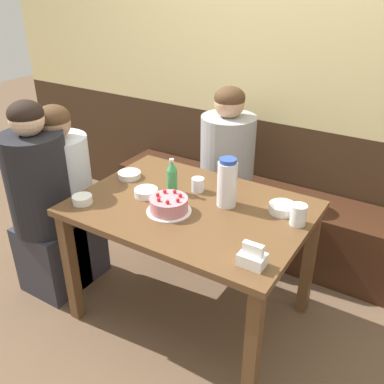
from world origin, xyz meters
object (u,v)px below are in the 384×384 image
glass_tumbler_short (298,215)px  person_teal_shirt (66,199)px  bench_seat (252,217)px  person_pale_blue_shirt (226,177)px  water_pitcher (227,183)px  bowl_soup_white (82,200)px  bowl_sauce_shallow (129,175)px  glass_water_tall (198,185)px  birthday_cake (169,205)px  bowl_side_dish (146,192)px  soju_bottle (172,177)px  napkin_holder (252,257)px  bowl_rice_small (282,208)px  person_grey_tee (43,206)px

glass_tumbler_short → person_teal_shirt: person_teal_shirt is taller
bench_seat → person_pale_blue_shirt: bearing=-135.3°
water_pitcher → bowl_soup_white: 0.76m
bowl_sauce_shallow → person_teal_shirt: person_teal_shirt is taller
bench_seat → bowl_sauce_shallow: 1.02m
glass_water_tall → person_pale_blue_shirt: bearing=100.0°
birthday_cake → person_teal_shirt: person_teal_shirt is taller
person_teal_shirt → birthday_cake: bearing=-2.0°
bowl_side_dish → person_pale_blue_shirt: bearing=81.1°
bowl_soup_white → bowl_sauce_shallow: 0.37m
soju_bottle → glass_water_tall: 0.15m
birthday_cake → bowl_side_dish: birthday_cake is taller
napkin_holder → bowl_rice_small: (-0.06, 0.48, -0.02)m
birthday_cake → napkin_holder: napkin_holder is taller
birthday_cake → bowl_side_dish: bearing=159.7°
bowl_side_dish → bowl_sauce_shallow: bearing=149.5°
glass_water_tall → glass_tumbler_short: size_ratio=0.74×
soju_bottle → bowl_side_dish: 0.16m
person_teal_shirt → person_pale_blue_shirt: bearing=47.2°
bowl_soup_white → napkin_holder: bearing=-0.7°
water_pitcher → person_grey_tee: (-1.01, -0.36, -0.26)m
napkin_holder → glass_tumbler_short: 0.41m
bowl_rice_small → person_pale_blue_shirt: person_pale_blue_shirt is taller
napkin_holder → person_grey_tee: person_grey_tee is taller
birthday_cake → soju_bottle: (-0.11, 0.18, 0.05)m
person_grey_tee → birthday_cake: bearing=10.2°
water_pitcher → bowl_rice_small: bearing=16.8°
napkin_holder → bowl_soup_white: size_ratio=1.07×
bowl_sauce_shallow → person_grey_tee: (-0.37, -0.35, -0.15)m
water_pitcher → birthday_cake: bearing=-134.5°
soju_bottle → glass_water_tall: soju_bottle is taller
bowl_side_dish → person_teal_shirt: (-0.60, -0.05, -0.19)m
bowl_soup_white → bowl_sauce_shallow: bearing=88.6°
glass_tumbler_short → bowl_soup_white: bearing=-158.9°
water_pitcher → bowl_sauce_shallow: 0.64m
person_teal_shirt → bowl_sauce_shallow: bearing=25.4°
soju_bottle → bowl_side_dish: bearing=-130.5°
soju_bottle → person_teal_shirt: size_ratio=0.17×
bowl_side_dish → glass_water_tall: glass_water_tall is taller
glass_water_tall → bowl_side_dish: bearing=-136.5°
bowl_side_dish → person_grey_tee: person_grey_tee is taller
birthday_cake → napkin_holder: (0.54, -0.18, -0.00)m
bowl_rice_small → person_grey_tee: 1.37m
birthday_cake → glass_water_tall: birthday_cake is taller
soju_bottle → person_teal_shirt: 0.76m
soju_bottle → glass_water_tall: (0.11, 0.08, -0.05)m
bowl_rice_small → bowl_side_dish: 0.72m
soju_bottle → person_grey_tee: (-0.69, -0.33, -0.23)m
birthday_cake → bowl_side_dish: (-0.20, 0.07, -0.02)m
bowl_side_dish → person_pale_blue_shirt: person_pale_blue_shirt is taller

